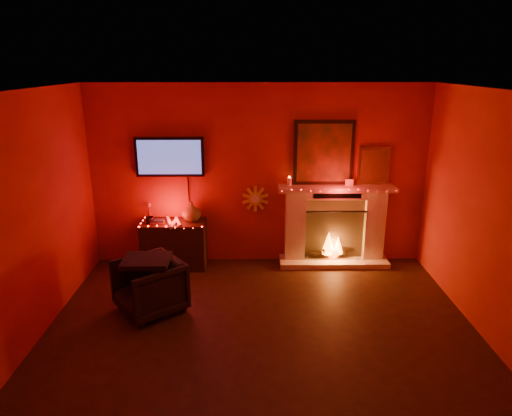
{
  "coord_description": "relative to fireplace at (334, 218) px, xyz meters",
  "views": [
    {
      "loc": [
        -0.11,
        -4.11,
        2.96
      ],
      "look_at": [
        -0.05,
        1.7,
        1.1
      ],
      "focal_mm": 32.0,
      "sensor_mm": 36.0,
      "label": 1
    }
  ],
  "objects": [
    {
      "name": "tv",
      "position": [
        -2.44,
        0.06,
        0.92
      ],
      "size": [
        1.0,
        0.07,
        1.24
      ],
      "color": "black",
      "rests_on": "room"
    },
    {
      "name": "sunburst_clock",
      "position": [
        -1.19,
        0.09,
        0.28
      ],
      "size": [
        0.4,
        0.03,
        0.4
      ],
      "color": "yellow",
      "rests_on": "room"
    },
    {
      "name": "fireplace",
      "position": [
        0.0,
        0.0,
        0.0
      ],
      "size": [
        1.72,
        0.4,
        2.18
      ],
      "color": "#F0E2CA",
      "rests_on": "floor"
    },
    {
      "name": "room",
      "position": [
        -1.14,
        -2.39,
        0.63
      ],
      "size": [
        5.0,
        5.0,
        5.0
      ],
      "color": "black",
      "rests_on": "ground"
    },
    {
      "name": "armchair",
      "position": [
        -2.51,
        -1.45,
        -0.39
      ],
      "size": [
        1.03,
        1.02,
        0.68
      ],
      "primitive_type": "imported",
      "rotation": [
        0.0,
        0.0,
        -0.92
      ],
      "color": "black",
      "rests_on": "floor"
    },
    {
      "name": "console_table",
      "position": [
        -2.4,
        -0.13,
        -0.32
      ],
      "size": [
        0.94,
        0.56,
        1.01
      ],
      "color": "black",
      "rests_on": "floor"
    }
  ]
}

